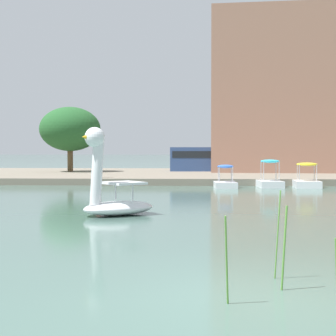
{
  "coord_description": "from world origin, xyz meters",
  "views": [
    {
      "loc": [
        -0.92,
        -7.73,
        2.07
      ],
      "look_at": [
        -2.15,
        15.34,
        1.35
      ],
      "focal_mm": 58.45,
      "sensor_mm": 36.0,
      "label": 1
    }
  ],
  "objects_px": {
    "swan_boat": "(113,193)",
    "person_on_path": "(99,162)",
    "pedal_boat_blue": "(225,181)",
    "tree_sapling_by_fence": "(70,129)",
    "pedal_boat_cyan": "(270,180)",
    "parked_van": "(197,158)",
    "pedal_boat_yellow": "(307,180)"
  },
  "relations": [
    {
      "from": "swan_boat",
      "to": "person_on_path",
      "type": "bearing_deg",
      "value": 101.78
    },
    {
      "from": "pedal_boat_blue",
      "to": "tree_sapling_by_fence",
      "type": "height_order",
      "value": "tree_sapling_by_fence"
    },
    {
      "from": "pedal_boat_cyan",
      "to": "person_on_path",
      "type": "height_order",
      "value": "person_on_path"
    },
    {
      "from": "swan_boat",
      "to": "parked_van",
      "type": "distance_m",
      "value": 27.83
    },
    {
      "from": "pedal_boat_yellow",
      "to": "tree_sapling_by_fence",
      "type": "relative_size",
      "value": 0.37
    },
    {
      "from": "person_on_path",
      "to": "pedal_boat_blue",
      "type": "bearing_deg",
      "value": -21.57
    },
    {
      "from": "swan_boat",
      "to": "tree_sapling_by_fence",
      "type": "height_order",
      "value": "tree_sapling_by_fence"
    },
    {
      "from": "tree_sapling_by_fence",
      "to": "person_on_path",
      "type": "xyz_separation_m",
      "value": [
        4.02,
        -9.43,
        -2.45
      ]
    },
    {
      "from": "pedal_boat_cyan",
      "to": "parked_van",
      "type": "bearing_deg",
      "value": 106.81
    },
    {
      "from": "swan_boat",
      "to": "pedal_boat_yellow",
      "type": "xyz_separation_m",
      "value": [
        8.9,
        13.9,
        -0.32
      ]
    },
    {
      "from": "person_on_path",
      "to": "parked_van",
      "type": "distance_m",
      "value": 12.77
    },
    {
      "from": "pedal_boat_cyan",
      "to": "parked_van",
      "type": "distance_m",
      "value": 14.38
    },
    {
      "from": "tree_sapling_by_fence",
      "to": "person_on_path",
      "type": "relative_size",
      "value": 3.53
    },
    {
      "from": "pedal_boat_blue",
      "to": "pedal_boat_yellow",
      "type": "bearing_deg",
      "value": 5.84
    },
    {
      "from": "swan_boat",
      "to": "parked_van",
      "type": "bearing_deg",
      "value": 84.46
    },
    {
      "from": "pedal_boat_cyan",
      "to": "pedal_boat_yellow",
      "type": "bearing_deg",
      "value": -1.62
    },
    {
      "from": "pedal_boat_cyan",
      "to": "person_on_path",
      "type": "xyz_separation_m",
      "value": [
        -10.27,
        2.52,
        0.92
      ]
    },
    {
      "from": "pedal_boat_blue",
      "to": "person_on_path",
      "type": "height_order",
      "value": "person_on_path"
    },
    {
      "from": "tree_sapling_by_fence",
      "to": "parked_van",
      "type": "bearing_deg",
      "value": 9.94
    },
    {
      "from": "person_on_path",
      "to": "parked_van",
      "type": "xyz_separation_m",
      "value": [
        6.12,
        11.21,
        0.11
      ]
    },
    {
      "from": "person_on_path",
      "to": "parked_van",
      "type": "bearing_deg",
      "value": 61.35
    },
    {
      "from": "pedal_boat_blue",
      "to": "tree_sapling_by_fence",
      "type": "relative_size",
      "value": 0.32
    },
    {
      "from": "swan_boat",
      "to": "parked_van",
      "type": "xyz_separation_m",
      "value": [
        2.69,
        27.69,
        0.75
      ]
    },
    {
      "from": "pedal_boat_blue",
      "to": "parked_van",
      "type": "relative_size",
      "value": 0.45
    },
    {
      "from": "tree_sapling_by_fence",
      "to": "pedal_boat_yellow",
      "type": "bearing_deg",
      "value": -36.27
    },
    {
      "from": "tree_sapling_by_fence",
      "to": "swan_boat",
      "type": "bearing_deg",
      "value": -73.94
    },
    {
      "from": "pedal_boat_cyan",
      "to": "pedal_boat_yellow",
      "type": "relative_size",
      "value": 0.96
    },
    {
      "from": "pedal_boat_blue",
      "to": "parked_van",
      "type": "xyz_separation_m",
      "value": [
        -1.6,
        14.26,
        1.11
      ]
    },
    {
      "from": "parked_van",
      "to": "person_on_path",
      "type": "bearing_deg",
      "value": -118.65
    },
    {
      "from": "pedal_boat_blue",
      "to": "pedal_boat_yellow",
      "type": "distance_m",
      "value": 4.64
    },
    {
      "from": "person_on_path",
      "to": "parked_van",
      "type": "relative_size",
      "value": 0.39
    },
    {
      "from": "swan_boat",
      "to": "pedal_boat_blue",
      "type": "height_order",
      "value": "swan_boat"
    }
  ]
}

